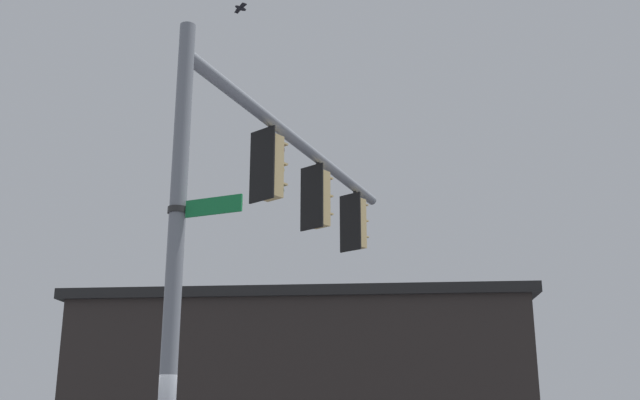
# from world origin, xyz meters

# --- Properties ---
(signal_pole) EXTENTS (0.22, 0.22, 7.18)m
(signal_pole) POSITION_xyz_m (0.00, 0.00, 3.59)
(signal_pole) COLOR slate
(signal_pole) RESTS_ON ground
(mast_arm) EXTENTS (2.54, 7.29, 0.20)m
(mast_arm) POSITION_xyz_m (-1.17, 3.61, 6.73)
(mast_arm) COLOR slate
(traffic_light_nearest_pole) EXTENTS (0.54, 0.49, 1.31)m
(traffic_light_nearest_pole) POSITION_xyz_m (-0.78, 2.43, 5.93)
(traffic_light_nearest_pole) COLOR black
(traffic_light_mid_inner) EXTENTS (0.54, 0.49, 1.31)m
(traffic_light_mid_inner) POSITION_xyz_m (-1.39, 4.31, 5.93)
(traffic_light_mid_inner) COLOR black
(traffic_light_mid_outer) EXTENTS (0.54, 0.49, 1.31)m
(traffic_light_mid_outer) POSITION_xyz_m (-2.01, 6.20, 5.93)
(traffic_light_mid_outer) COLOR black
(street_name_sign) EXTENTS (1.02, 0.44, 0.22)m
(street_name_sign) POSITION_xyz_m (0.26, 0.08, 4.54)
(street_name_sign) COLOR #147238
(bird_flying) EXTENTS (0.35, 0.26, 0.10)m
(bird_flying) POSITION_xyz_m (-2.32, 3.05, 9.74)
(bird_flying) COLOR black
(storefront_building) EXTENTS (15.02, 13.57, 5.58)m
(storefront_building) POSITION_xyz_m (-8.69, 11.98, 2.80)
(storefront_building) COLOR #282321
(storefront_building) RESTS_ON ground
(tree_by_storefront) EXTENTS (3.64, 3.64, 5.67)m
(tree_by_storefront) POSITION_xyz_m (-13.16, 8.41, 3.84)
(tree_by_storefront) COLOR #4C3823
(tree_by_storefront) RESTS_ON ground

